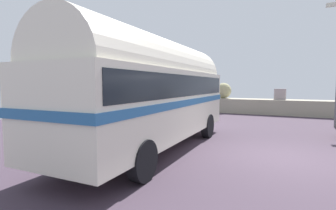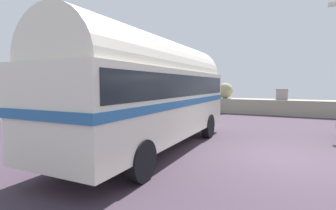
% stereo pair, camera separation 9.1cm
% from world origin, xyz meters
% --- Properties ---
extents(ground, '(32.00, 26.00, 0.02)m').
position_xyz_m(ground, '(0.00, 0.00, 0.01)').
color(ground, '#3D303D').
extents(breakwater, '(31.36, 1.89, 2.49)m').
position_xyz_m(breakwater, '(-0.09, 11.79, 0.69)').
color(breakwater, '#9C9581').
rests_on(breakwater, ground).
extents(vintage_coach, '(2.59, 8.63, 3.70)m').
position_xyz_m(vintage_coach, '(-3.92, -0.87, 2.05)').
color(vintage_coach, black).
rests_on(vintage_coach, ground).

